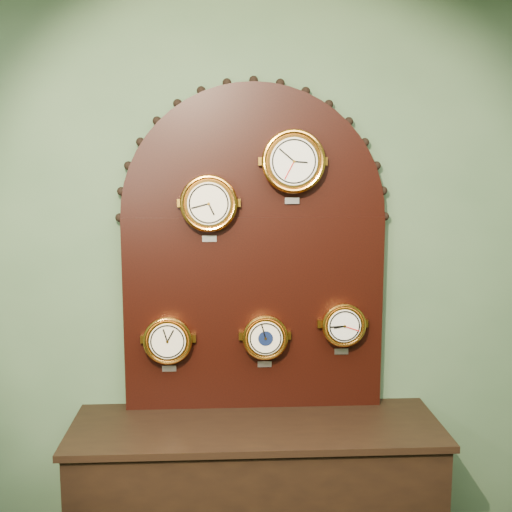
{
  "coord_description": "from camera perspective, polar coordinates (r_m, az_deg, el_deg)",
  "views": [
    {
      "loc": [
        -0.14,
        -0.44,
        1.99
      ],
      "look_at": [
        0.0,
        2.25,
        1.58
      ],
      "focal_mm": 44.61,
      "sensor_mm": 36.0,
      "label": 1
    }
  ],
  "objects": [
    {
      "name": "wall_back",
      "position": [
        3.0,
        -0.25,
        -2.69
      ],
      "size": [
        4.0,
        0.0,
        4.0
      ],
      "primitive_type": "plane",
      "rotation": [
        1.57,
        0.0,
        0.0
      ],
      "color": "#476445",
      "rests_on": "ground"
    },
    {
      "name": "display_board",
      "position": [
        2.91,
        -0.21,
        1.48
      ],
      "size": [
        1.26,
        0.06,
        1.53
      ],
      "color": "black",
      "rests_on": "shop_counter"
    },
    {
      "name": "roman_clock",
      "position": [
        2.83,
        -4.25,
        4.74
      ],
      "size": [
        0.25,
        0.08,
        0.3
      ],
      "color": "orange",
      "rests_on": "display_board"
    },
    {
      "name": "arabic_clock",
      "position": [
        2.84,
        3.36,
        8.47
      ],
      "size": [
        0.28,
        0.08,
        0.33
      ],
      "color": "orange",
      "rests_on": "display_board"
    },
    {
      "name": "hygrometer",
      "position": [
        2.95,
        -7.9,
        -7.44
      ],
      "size": [
        0.22,
        0.08,
        0.27
      ],
      "color": "orange",
      "rests_on": "display_board"
    },
    {
      "name": "barometer",
      "position": [
        2.94,
        0.82,
        -7.24
      ],
      "size": [
        0.21,
        0.08,
        0.26
      ],
      "color": "orange",
      "rests_on": "display_board"
    },
    {
      "name": "tide_clock",
      "position": [
        2.97,
        7.83,
        -6.09
      ],
      "size": [
        0.2,
        0.08,
        0.26
      ],
      "color": "orange",
      "rests_on": "display_board"
    }
  ]
}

